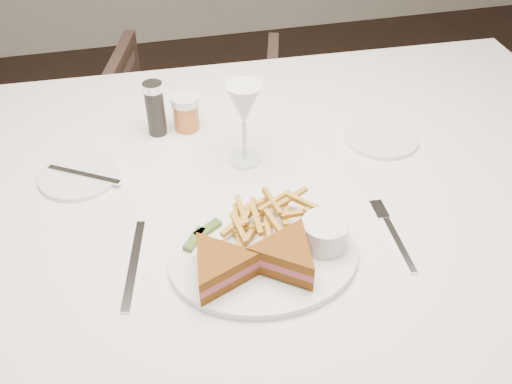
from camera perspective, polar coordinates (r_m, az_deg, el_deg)
name	(u,v)px	position (r m, az deg, el deg)	size (l,w,h in m)	color
table	(251,317)	(1.37, -0.50, -12.44)	(1.63, 1.09, 0.75)	white
chair_far	(196,123)	(2.12, -6.03, 6.86)	(0.59, 0.56, 0.61)	#48342C
table_setting	(252,206)	(1.01, -0.40, -1.37)	(0.80, 0.64, 0.18)	white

